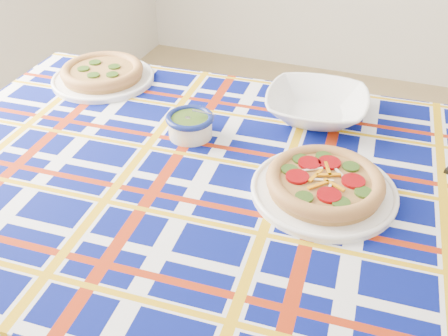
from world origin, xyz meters
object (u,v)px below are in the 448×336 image
at_px(serving_bowl, 316,106).
at_px(main_focaccia_plate, 325,182).
at_px(pesto_bowl, 190,123).
at_px(dining_table, 241,205).

bearing_deg(serving_bowl, main_focaccia_plate, -75.18).
height_order(pesto_bowl, serving_bowl, pesto_bowl).
height_order(main_focaccia_plate, serving_bowl, serving_bowl).
xyz_separation_m(main_focaccia_plate, serving_bowl, (-0.09, 0.35, 0.00)).
bearing_deg(pesto_bowl, main_focaccia_plate, -17.68).
bearing_deg(pesto_bowl, dining_table, -34.91).
distance_m(dining_table, pesto_bowl, 0.27).
xyz_separation_m(dining_table, serving_bowl, (0.11, 0.36, 0.12)).
height_order(dining_table, main_focaccia_plate, main_focaccia_plate).
relative_size(main_focaccia_plate, pesto_bowl, 2.67).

